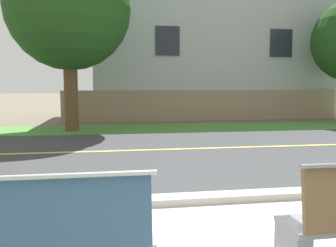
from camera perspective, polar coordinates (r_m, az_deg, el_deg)
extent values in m
plane|color=#665B4C|center=(10.51, -4.29, -2.82)|extent=(140.00, 140.00, 0.00)
cube|color=#ADA89E|center=(5.03, 1.41, -12.01)|extent=(44.00, 0.30, 0.11)
cube|color=#383A3D|center=(9.04, -3.47, -4.24)|extent=(52.00, 8.00, 0.01)
cube|color=#E0CC4C|center=(9.04, -3.47, -4.21)|extent=(48.00, 0.14, 0.01)
cube|color=#478438|center=(13.53, -5.42, -0.82)|extent=(48.00, 2.80, 0.02)
cube|color=#9EA0A8|center=(3.04, -21.78, -17.38)|extent=(1.95, 0.44, 0.05)
cube|color=navy|center=(2.76, -22.91, -13.51)|extent=(1.87, 0.12, 0.52)
cylinder|color=#9EA0A8|center=(2.67, -23.21, -7.90)|extent=(1.95, 0.04, 0.04)
cylinder|color=brown|center=(13.20, -15.10, 4.62)|extent=(0.48, 0.48, 2.68)
sphere|color=#1E4719|center=(13.47, -15.46, 17.25)|extent=(4.29, 4.29, 4.29)
cube|color=gray|center=(16.90, 5.87, 2.89)|extent=(13.00, 0.36, 1.40)
cube|color=#A3ADB2|center=(20.29, 6.20, 10.72)|extent=(12.13, 6.40, 6.58)
cube|color=#232833|center=(16.60, -0.07, 12.95)|extent=(1.10, 0.06, 1.30)
cube|color=#232833|center=(18.27, 17.47, 12.04)|extent=(1.10, 0.06, 1.30)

